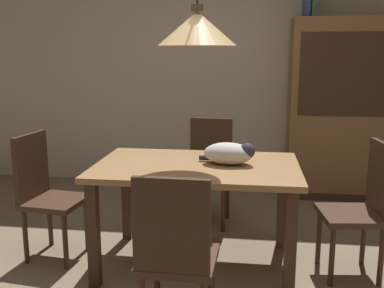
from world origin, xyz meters
name	(u,v)px	position (x,y,z in m)	size (l,w,h in m)	color
back_wall	(211,58)	(0.00, 2.65, 1.45)	(6.40, 0.10, 2.90)	beige
dining_table	(197,178)	(0.10, 0.53, 0.65)	(1.40, 0.90, 0.75)	#A87A4C
chair_right_side	(363,204)	(1.23, 0.54, 0.51)	(0.44, 0.44, 0.93)	#472D1E
chair_left_side	(45,190)	(-1.03, 0.54, 0.51)	(0.44, 0.44, 0.93)	#472D1E
chair_far_back	(209,166)	(0.11, 1.41, 0.51)	(0.43, 0.43, 0.93)	#472D1E
chair_near_front	(176,251)	(0.10, -0.35, 0.51)	(0.41, 0.41, 0.93)	#472D1E
cat_sleeping	(230,153)	(0.33, 0.56, 0.83)	(0.39, 0.25, 0.16)	silver
pendant_lamp	(197,28)	(0.10, 0.53, 1.66)	(0.52, 0.52, 1.30)	#E5B775
hutch_bookcase	(343,113)	(1.41, 2.32, 0.89)	(1.12, 0.45, 1.85)	olive
book_blue_wide	(306,5)	(0.99, 2.32, 1.97)	(0.06, 0.24, 0.24)	#384C93
book_green_slim	(312,4)	(1.04, 2.32, 1.98)	(0.03, 0.20, 0.26)	#427A4C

